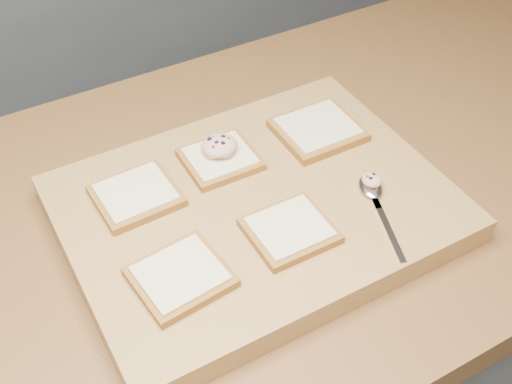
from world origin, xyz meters
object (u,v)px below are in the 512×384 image
at_px(cutting_board, 256,209).
at_px(spoon, 373,193).
at_px(tuna_salad_dollop, 219,145).
at_px(bread_far_center, 220,159).

distance_m(cutting_board, spoon, 0.18).
height_order(tuna_salad_dollop, spoon, tuna_salad_dollop).
bearing_deg(spoon, tuna_salad_dollop, 131.13).
xyz_separation_m(cutting_board, bread_far_center, (-0.01, 0.10, 0.03)).
bearing_deg(spoon, bread_far_center, 132.63).
distance_m(tuna_salad_dollop, spoon, 0.25).
relative_size(bread_far_center, spoon, 0.66).
relative_size(cutting_board, bread_far_center, 4.95).
bearing_deg(tuna_salad_dollop, bread_far_center, -111.27).
height_order(cutting_board, tuna_salad_dollop, tuna_salad_dollop).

